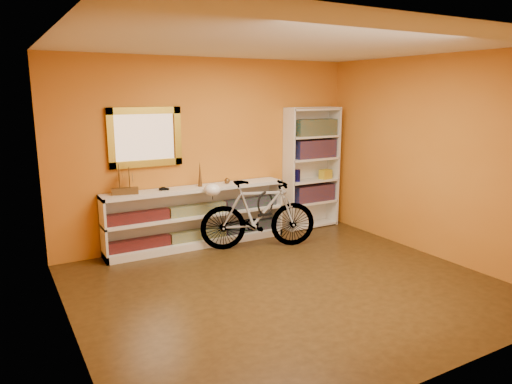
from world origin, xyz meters
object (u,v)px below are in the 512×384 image
bicycle (258,214)px  helmet (212,190)px  console_unit (197,217)px  bookcase (312,168)px

bicycle → helmet: bearing=90.0°
console_unit → helmet: bearing=-69.7°
bookcase → bicycle: bookcase is taller
bookcase → helmet: size_ratio=8.35×
bookcase → bicycle: 1.45m
bookcase → helmet: (-1.86, -0.31, -0.10)m
bookcase → bicycle: bearing=-157.8°
bookcase → console_unit: bearing=-179.3°
console_unit → bicycle: size_ratio=1.59×
bicycle → helmet: size_ratio=7.21×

